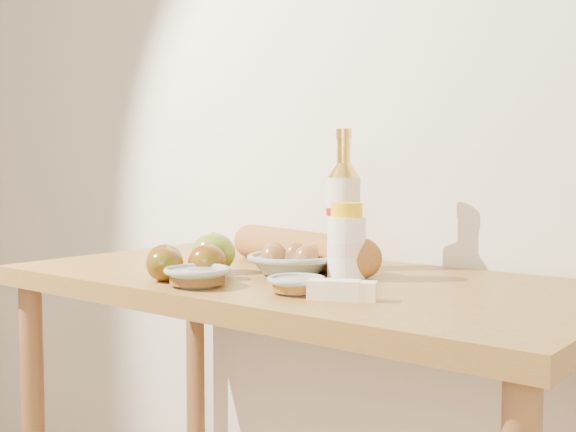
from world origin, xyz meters
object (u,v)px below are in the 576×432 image
object	(u,v)px
bourbon_bottle	(343,212)
baguette	(300,249)
cream_bottle	(346,244)
table	(297,336)
egg_bowl	(292,262)

from	to	relation	value
bourbon_bottle	baguette	xyz separation A→B (m)	(-0.09, -0.03, -0.08)
bourbon_bottle	cream_bottle	size ratio (longest dim) A/B	2.00
table	bourbon_bottle	world-z (taller)	bourbon_bottle
baguette	cream_bottle	bearing A→B (deg)	-8.26
cream_bottle	baguette	size ratio (longest dim) A/B	0.31
table	egg_bowl	xyz separation A→B (m)	(-0.02, 0.00, 0.15)
cream_bottle	egg_bowl	bearing A→B (deg)	-156.07
bourbon_bottle	cream_bottle	xyz separation A→B (m)	(0.08, -0.11, -0.05)
baguette	bourbon_bottle	bearing A→B (deg)	36.72
table	egg_bowl	bearing A→B (deg)	171.66
table	baguette	distance (m)	0.20
egg_bowl	baguette	xyz separation A→B (m)	(-0.05, 0.09, 0.01)
cream_bottle	baguette	bearing A→B (deg)	171.48
cream_bottle	baguette	world-z (taller)	cream_bottle
cream_bottle	bourbon_bottle	bearing A→B (deg)	142.34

